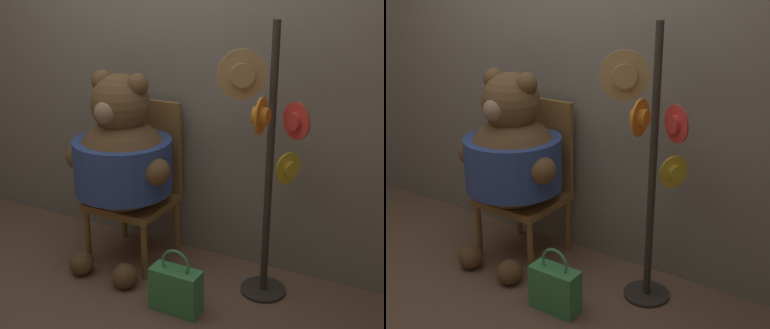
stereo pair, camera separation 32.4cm
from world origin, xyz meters
TOP-DOWN VIEW (x-y plane):
  - ground_plane at (0.00, 0.00)m, footprint 14.00×14.00m
  - wall_back at (0.00, 0.77)m, footprint 8.00×0.10m
  - chair at (-0.16, 0.51)m, footprint 0.51×0.49m
  - teddy_bear at (-0.17, 0.33)m, footprint 0.77×0.68m
  - hat_display_rack at (0.79, 0.39)m, footprint 0.53×0.51m
  - handbag_on_ground at (0.40, -0.00)m, footprint 0.30×0.13m

SIDE VIEW (x-z plane):
  - ground_plane at x=0.00m, z-range 0.00..0.00m
  - handbag_on_ground at x=0.40m, z-range -0.06..0.34m
  - chair at x=-0.16m, z-range 0.01..1.08m
  - teddy_bear at x=-0.17m, z-range 0.09..1.40m
  - hat_display_rack at x=0.79m, z-range 0.05..1.70m
  - wall_back at x=0.00m, z-range 0.00..2.46m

